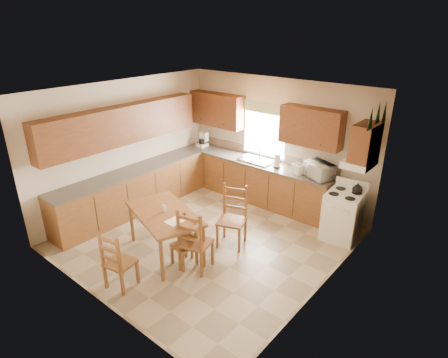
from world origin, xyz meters
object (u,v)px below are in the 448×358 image
Objects in this scene: dining_table at (166,233)px; microwave at (319,170)px; stove at (342,217)px; chair_near_right at (196,239)px; chair_far_right at (232,217)px; chair_near_left at (120,259)px; chair_far_left at (184,242)px.

microwave is at bearing 81.12° from dining_table.
chair_near_right is (-1.43, -2.37, 0.10)m from stove.
chair_near_right is at bearing -111.26° from chair_far_right.
chair_near_left reaches higher than stove.
microwave is at bearing 79.55° from chair_far_left.
dining_table is 1.55× the size of chair_near_left.
chair_near_left is at bearing -100.98° from chair_far_left.
chair_far_left is at bearing 13.85° from dining_table.
dining_table is at bearing -11.41° from chair_near_right.
chair_near_right is at bearing -127.58° from chair_near_left.
chair_near_left is 1.05m from chair_far_left.
chair_far_right is at bearing -104.43° from chair_near_right.
chair_near_left is at bearing 48.52° from chair_near_right.
dining_table is (-1.41, -2.75, -0.68)m from microwave.
chair_near_left is at bearing -87.11° from microwave.
chair_near_left is 2.04m from chair_far_right.
dining_table is 1.18m from chair_far_right.
microwave is 2.02m from chair_far_right.
stove is 1.73× the size of microwave.
stove is at bearing 25.44° from chair_far_right.
stove is at bearing -134.79° from chair_near_right.
chair_far_left is at bearing -128.74° from stove.
stove is at bearing 64.10° from chair_far_left.
chair_near_right is (0.56, 1.06, 0.06)m from chair_near_left.
stove is 0.82× the size of chair_near_right.
microwave is 0.35× the size of dining_table.
stove is at bearing 66.86° from dining_table.
chair_far_right reaches higher than stove.
chair_near_left is 0.87× the size of chair_far_right.
dining_table is 0.48m from chair_far_left.
chair_far_left is 1.00m from chair_far_right.
stove is 2.77m from chair_near_right.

